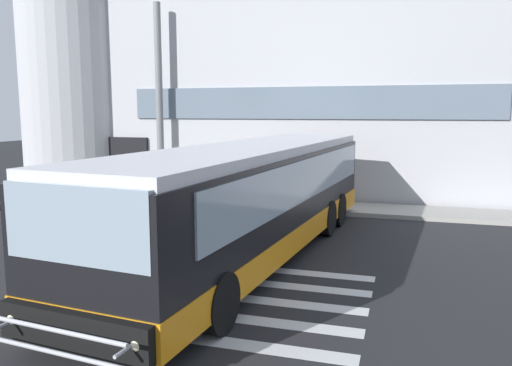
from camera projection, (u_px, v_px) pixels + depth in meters
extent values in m
cube|color=#232326|center=(226.00, 238.00, 13.91)|extent=(80.00, 90.00, 0.02)
cube|color=silver|center=(214.00, 341.00, 7.65)|extent=(4.40, 0.36, 0.01)
cube|color=silver|center=(233.00, 318.00, 8.51)|extent=(4.40, 0.36, 0.01)
cube|color=silver|center=(249.00, 299.00, 9.36)|extent=(4.40, 0.36, 0.01)
cube|color=silver|center=(262.00, 283.00, 10.21)|extent=(4.40, 0.36, 0.01)
cube|color=silver|center=(273.00, 270.00, 11.07)|extent=(4.40, 0.36, 0.01)
cube|color=#B7B7BC|center=(308.00, 97.00, 24.70)|extent=(20.06, 12.00, 8.35)
cube|color=#56565B|center=(310.00, 6.00, 24.08)|extent=(20.26, 12.20, 0.30)
cylinder|color=#B7B7BC|center=(73.00, 96.00, 22.18)|extent=(4.40, 4.40, 8.35)
cube|color=black|center=(129.00, 166.00, 21.23)|extent=(1.80, 0.16, 2.40)
cube|color=slate|center=(304.00, 103.00, 18.74)|extent=(14.06, 0.10, 1.20)
cube|color=#9E9B93|center=(270.00, 204.00, 18.45)|extent=(24.06, 2.00, 0.15)
cylinder|color=slate|center=(159.00, 101.00, 19.82)|extent=(0.28, 0.28, 7.52)
cube|color=black|center=(252.00, 198.00, 11.93)|extent=(3.73, 12.02, 2.15)
cube|color=orange|center=(252.00, 231.00, 12.05)|extent=(3.78, 12.07, 0.55)
cube|color=silver|center=(252.00, 149.00, 11.77)|extent=(3.61, 11.81, 0.20)
cube|color=#8C9EAD|center=(76.00, 225.00, 6.49)|extent=(2.35, 0.36, 1.05)
cube|color=#8C9EAD|center=(308.00, 179.00, 11.65)|extent=(1.11, 10.57, 0.95)
cube|color=#8C9EAD|center=(209.00, 174.00, 12.63)|extent=(1.11, 10.57, 0.95)
cube|color=black|center=(75.00, 198.00, 6.44)|extent=(2.15, 0.32, 0.28)
cube|color=black|center=(74.00, 331.00, 6.57)|extent=(2.46, 0.45, 0.52)
sphere|color=beige|center=(138.00, 344.00, 6.14)|extent=(0.18, 0.18, 0.18)
sphere|color=beige|center=(14.00, 318.00, 6.91)|extent=(0.18, 0.18, 0.18)
cylinder|color=#B7B7BF|center=(4.00, 203.00, 7.21)|extent=(0.40, 0.09, 0.05)
cylinder|color=black|center=(219.00, 303.00, 7.86)|extent=(0.40, 1.03, 1.00)
cylinder|color=black|center=(99.00, 283.00, 8.75)|extent=(0.40, 1.03, 1.00)
cylinder|color=black|center=(327.00, 218.00, 14.10)|extent=(0.40, 1.03, 1.00)
cylinder|color=black|center=(251.00, 212.00, 14.99)|extent=(0.40, 1.03, 1.00)
cylinder|color=black|center=(338.00, 210.00, 15.29)|extent=(0.40, 1.03, 1.00)
cylinder|color=black|center=(267.00, 204.00, 16.18)|extent=(0.40, 1.03, 1.00)
cylinder|color=#B7B7BF|center=(54.00, 352.00, 6.25)|extent=(2.24, 0.29, 0.06)
cylinder|color=#B7B7BF|center=(52.00, 330.00, 6.20)|extent=(2.24, 0.29, 0.06)
cylinder|color=#B7B7BF|center=(128.00, 348.00, 6.04)|extent=(0.10, 0.50, 0.05)
cylinder|color=#B7B7BF|center=(9.00, 322.00, 6.78)|extent=(0.10, 0.50, 0.05)
cylinder|color=#4C4233|center=(171.00, 188.00, 19.16)|extent=(0.15, 0.15, 0.85)
cylinder|color=#4C4233|center=(168.00, 187.00, 19.29)|extent=(0.15, 0.15, 0.85)
cube|color=#2659A5|center=(169.00, 169.00, 19.13)|extent=(0.44, 0.36, 0.58)
sphere|color=tan|center=(169.00, 158.00, 19.07)|extent=(0.23, 0.23, 0.23)
cylinder|color=#2659A5|center=(174.00, 171.00, 18.97)|extent=(0.09, 0.09, 0.55)
cylinder|color=#2659A5|center=(165.00, 170.00, 19.30)|extent=(0.09, 0.09, 0.55)
cube|color=#26663F|center=(173.00, 169.00, 19.26)|extent=(0.35, 0.29, 0.44)
cylinder|color=#1E2338|center=(189.00, 189.00, 18.77)|extent=(0.15, 0.15, 0.85)
cylinder|color=#1E2338|center=(185.00, 190.00, 18.65)|extent=(0.15, 0.15, 0.85)
cube|color=silver|center=(187.00, 171.00, 18.61)|extent=(0.41, 0.43, 0.58)
sphere|color=tan|center=(186.00, 160.00, 18.55)|extent=(0.23, 0.23, 0.23)
cylinder|color=silver|center=(193.00, 172.00, 18.75)|extent=(0.09, 0.09, 0.55)
cylinder|color=silver|center=(181.00, 173.00, 18.47)|extent=(0.09, 0.09, 0.55)
cylinder|color=#2D2D33|center=(222.00, 190.00, 18.68)|extent=(0.15, 0.15, 0.85)
cylinder|color=#2D2D33|center=(217.00, 190.00, 18.58)|extent=(0.15, 0.15, 0.85)
cube|color=#2659A5|center=(220.00, 171.00, 18.53)|extent=(0.42, 0.43, 0.58)
sphere|color=tan|center=(219.00, 160.00, 18.47)|extent=(0.23, 0.23, 0.23)
cylinder|color=#2659A5|center=(225.00, 172.00, 18.67)|extent=(0.09, 0.09, 0.55)
cylinder|color=#2659A5|center=(214.00, 173.00, 18.40)|extent=(0.09, 0.09, 0.55)
cylinder|color=yellow|center=(213.00, 197.00, 17.77)|extent=(0.18, 0.18, 0.90)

